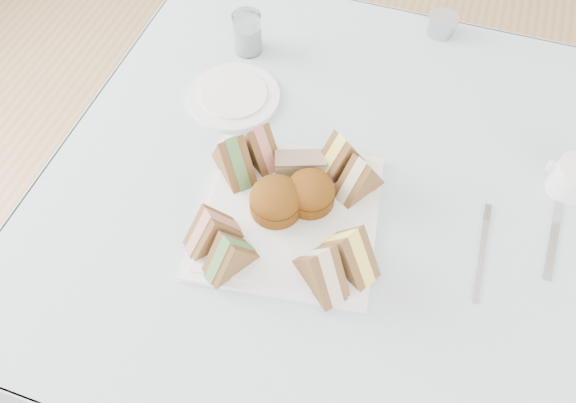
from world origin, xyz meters
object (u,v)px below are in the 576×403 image
(serving_plate, at_px, (288,216))
(water_glass, at_px, (247,33))
(table, at_px, (322,273))
(creamer_jug, at_px, (573,178))

(serving_plate, xyz_separation_m, water_glass, (-0.22, 0.38, 0.04))
(table, height_order, serving_plate, serving_plate)
(table, height_order, creamer_jug, creamer_jug)
(serving_plate, relative_size, creamer_jug, 4.15)
(table, bearing_deg, creamer_jug, 16.13)
(serving_plate, xyz_separation_m, creamer_jug, (0.45, 0.22, 0.03))
(table, distance_m, serving_plate, 0.40)
(serving_plate, height_order, creamer_jug, creamer_jug)
(water_glass, bearing_deg, creamer_jug, -13.44)
(serving_plate, bearing_deg, creamer_jug, 17.29)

